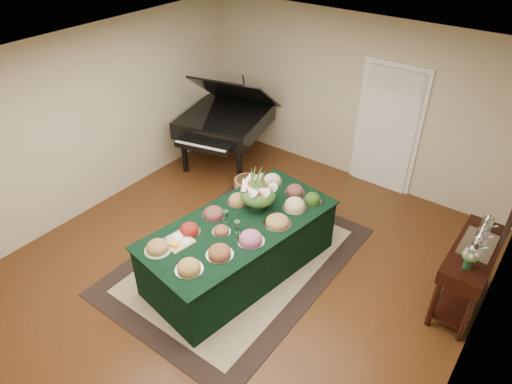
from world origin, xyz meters
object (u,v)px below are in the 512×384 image
Objects in this scene: mahogany_sideboard at (471,262)px; grand_piano at (225,120)px; buffet_table at (240,247)px; floral_centerpiece at (258,190)px.

grand_piano is at bearing 167.97° from mahogany_sideboard.
buffet_table is at bearing -46.51° from grand_piano.
floral_centerpiece is 2.62m from mahogany_sideboard.
floral_centerpiece is at bearing -163.82° from mahogany_sideboard.
buffet_table is at bearing -155.98° from mahogany_sideboard.
mahogany_sideboard reaches higher than buffet_table.
grand_piano is (-1.94, 1.67, -0.23)m from floral_centerpiece.
mahogany_sideboard is (2.49, 0.72, -0.37)m from floral_centerpiece.
buffet_table is 2.74m from mahogany_sideboard.
buffet_table is at bearing -89.29° from floral_centerpiece.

